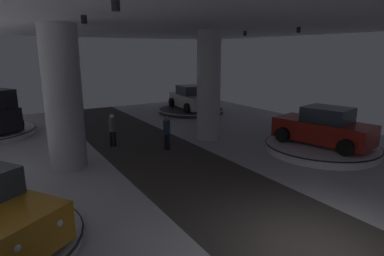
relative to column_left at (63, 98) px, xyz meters
name	(u,v)px	position (x,y,z in m)	size (l,w,h in m)	color
ground	(319,253)	(3.73, -8.88, -2.77)	(24.00, 44.00, 0.06)	#B2B2B7
column_left	(63,98)	(0.00, 0.00, 0.00)	(1.40, 1.40, 5.50)	#ADADB2
column_right	(209,86)	(7.13, 0.70, 0.00)	(1.20, 1.20, 5.50)	silver
display_platform_deep_right	(191,110)	(10.23, 7.54, -2.59)	(4.89, 4.89, 0.28)	#333338
display_car_deep_right	(191,98)	(10.23, 7.57, -1.70)	(2.56, 4.37, 1.71)	silver
display_platform_mid_right	(321,147)	(10.25, -3.91, -2.54)	(4.99, 4.99, 0.37)	silver
display_car_mid_right	(324,128)	(10.26, -3.94, -1.61)	(2.92, 4.49, 1.71)	maroon
visitor_walking_near	(112,128)	(2.40, 1.86, -1.84)	(0.32, 0.32, 1.59)	black
visitor_walking_far	(167,131)	(4.39, 0.07, -1.84)	(0.32, 0.32, 1.59)	black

